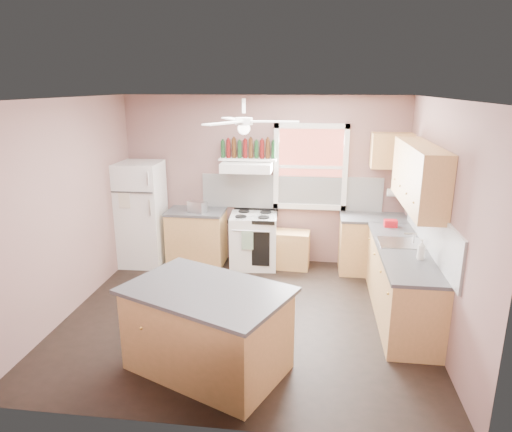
# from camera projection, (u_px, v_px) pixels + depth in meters

# --- Properties ---
(floor) EXTENTS (4.50, 4.50, 0.00)m
(floor) POSITION_uv_depth(u_px,v_px,m) (245.00, 316.00, 5.84)
(floor) COLOR black
(floor) RESTS_ON ground
(ceiling) EXTENTS (4.50, 4.50, 0.00)m
(ceiling) POSITION_uv_depth(u_px,v_px,m) (244.00, 99.00, 5.09)
(ceiling) COLOR white
(ceiling) RESTS_ON ground
(wall_back) EXTENTS (4.50, 0.05, 2.70)m
(wall_back) POSITION_uv_depth(u_px,v_px,m) (264.00, 181.00, 7.39)
(wall_back) COLOR #805D57
(wall_back) RESTS_ON ground
(wall_right) EXTENTS (0.05, 4.00, 2.70)m
(wall_right) POSITION_uv_depth(u_px,v_px,m) (442.00, 222.00, 5.18)
(wall_right) COLOR #805D57
(wall_right) RESTS_ON ground
(wall_left) EXTENTS (0.05, 4.00, 2.70)m
(wall_left) POSITION_uv_depth(u_px,v_px,m) (66.00, 208.00, 5.75)
(wall_left) COLOR #805D57
(wall_left) RESTS_ON ground
(backsplash_back) EXTENTS (2.90, 0.03, 0.55)m
(backsplash_back) POSITION_uv_depth(u_px,v_px,m) (291.00, 193.00, 7.35)
(backsplash_back) COLOR white
(backsplash_back) RESTS_ON wall_back
(backsplash_right) EXTENTS (0.03, 2.60, 0.55)m
(backsplash_right) POSITION_uv_depth(u_px,v_px,m) (430.00, 228.00, 5.52)
(backsplash_right) COLOR white
(backsplash_right) RESTS_ON wall_right
(window_view) EXTENTS (1.00, 0.02, 1.20)m
(window_view) POSITION_uv_depth(u_px,v_px,m) (310.00, 167.00, 7.19)
(window_view) COLOR brown
(window_view) RESTS_ON wall_back
(window_frame) EXTENTS (1.16, 0.07, 1.36)m
(window_frame) POSITION_uv_depth(u_px,v_px,m) (310.00, 167.00, 7.17)
(window_frame) COLOR white
(window_frame) RESTS_ON wall_back
(refrigerator) EXTENTS (0.74, 0.72, 1.68)m
(refrigerator) POSITION_uv_depth(u_px,v_px,m) (141.00, 214.00, 7.37)
(refrigerator) COLOR white
(refrigerator) RESTS_ON floor
(base_cabinet_left) EXTENTS (0.90, 0.60, 0.86)m
(base_cabinet_left) POSITION_uv_depth(u_px,v_px,m) (197.00, 238.00, 7.47)
(base_cabinet_left) COLOR #B3894A
(base_cabinet_left) RESTS_ON floor
(counter_left) EXTENTS (0.92, 0.62, 0.04)m
(counter_left) POSITION_uv_depth(u_px,v_px,m) (196.00, 212.00, 7.35)
(counter_left) COLOR #3E3E40
(counter_left) RESTS_ON base_cabinet_left
(toaster) EXTENTS (0.32, 0.25, 0.18)m
(toaster) POSITION_uv_depth(u_px,v_px,m) (197.00, 207.00, 7.21)
(toaster) COLOR silver
(toaster) RESTS_ON counter_left
(stove) EXTENTS (0.78, 0.70, 0.86)m
(stove) POSITION_uv_depth(u_px,v_px,m) (254.00, 240.00, 7.36)
(stove) COLOR white
(stove) RESTS_ON floor
(range_hood) EXTENTS (0.78, 0.50, 0.14)m
(range_hood) POSITION_uv_depth(u_px,v_px,m) (247.00, 167.00, 7.09)
(range_hood) COLOR white
(range_hood) RESTS_ON wall_back
(bottle_shelf) EXTENTS (0.90, 0.26, 0.03)m
(bottle_shelf) POSITION_uv_depth(u_px,v_px,m) (248.00, 159.00, 7.17)
(bottle_shelf) COLOR white
(bottle_shelf) RESTS_ON range_hood
(cart) EXTENTS (0.59, 0.41, 0.56)m
(cart) POSITION_uv_depth(u_px,v_px,m) (291.00, 251.00, 7.32)
(cart) COLOR #B3894A
(cart) RESTS_ON floor
(base_cabinet_corner) EXTENTS (1.00, 0.60, 0.86)m
(base_cabinet_corner) POSITION_uv_depth(u_px,v_px,m) (372.00, 245.00, 7.12)
(base_cabinet_corner) COLOR #B3894A
(base_cabinet_corner) RESTS_ON floor
(base_cabinet_right) EXTENTS (0.60, 2.20, 0.86)m
(base_cabinet_right) POSITION_uv_depth(u_px,v_px,m) (401.00, 283.00, 5.77)
(base_cabinet_right) COLOR #B3894A
(base_cabinet_right) RESTS_ON floor
(counter_corner) EXTENTS (1.02, 0.62, 0.04)m
(counter_corner) POSITION_uv_depth(u_px,v_px,m) (374.00, 218.00, 7.00)
(counter_corner) COLOR #3E3E40
(counter_corner) RESTS_ON base_cabinet_corner
(counter_right) EXTENTS (0.62, 2.22, 0.04)m
(counter_right) POSITION_uv_depth(u_px,v_px,m) (403.00, 250.00, 5.64)
(counter_right) COLOR #3E3E40
(counter_right) RESTS_ON base_cabinet_right
(sink) EXTENTS (0.55, 0.45, 0.03)m
(sink) POSITION_uv_depth(u_px,v_px,m) (400.00, 243.00, 5.83)
(sink) COLOR silver
(sink) RESTS_ON counter_right
(faucet) EXTENTS (0.03, 0.03, 0.14)m
(faucet) POSITION_uv_depth(u_px,v_px,m) (414.00, 238.00, 5.79)
(faucet) COLOR silver
(faucet) RESTS_ON sink
(upper_cabinet_right) EXTENTS (0.33, 1.80, 0.76)m
(upper_cabinet_right) POSITION_uv_depth(u_px,v_px,m) (419.00, 176.00, 5.57)
(upper_cabinet_right) COLOR #B3894A
(upper_cabinet_right) RESTS_ON wall_right
(upper_cabinet_corner) EXTENTS (0.60, 0.33, 0.52)m
(upper_cabinet_corner) POSITION_uv_depth(u_px,v_px,m) (392.00, 151.00, 6.82)
(upper_cabinet_corner) COLOR #B3894A
(upper_cabinet_corner) RESTS_ON wall_back
(paper_towel) EXTENTS (0.26, 0.12, 0.12)m
(paper_towel) POSITION_uv_depth(u_px,v_px,m) (396.00, 193.00, 7.01)
(paper_towel) COLOR white
(paper_towel) RESTS_ON wall_back
(island) EXTENTS (1.76, 1.48, 0.86)m
(island) POSITION_uv_depth(u_px,v_px,m) (207.00, 331.00, 4.65)
(island) COLOR #B3894A
(island) RESTS_ON floor
(island_top) EXTENTS (1.88, 1.60, 0.04)m
(island_top) POSITION_uv_depth(u_px,v_px,m) (206.00, 291.00, 4.53)
(island_top) COLOR #3E3E40
(island_top) RESTS_ON island
(ceiling_fan_hub) EXTENTS (0.20, 0.20, 0.08)m
(ceiling_fan_hub) POSITION_uv_depth(u_px,v_px,m) (244.00, 121.00, 5.16)
(ceiling_fan_hub) COLOR white
(ceiling_fan_hub) RESTS_ON ceiling
(soap_bottle) EXTENTS (0.13, 0.13, 0.24)m
(soap_bottle) POSITION_uv_depth(u_px,v_px,m) (421.00, 250.00, 5.25)
(soap_bottle) COLOR silver
(soap_bottle) RESTS_ON counter_right
(red_caddy) EXTENTS (0.18, 0.12, 0.10)m
(red_caddy) POSITION_uv_depth(u_px,v_px,m) (391.00, 223.00, 6.48)
(red_caddy) COLOR #B60F18
(red_caddy) RESTS_ON counter_right
(wine_bottles) EXTENTS (0.86, 0.06, 0.31)m
(wine_bottles) POSITION_uv_depth(u_px,v_px,m) (248.00, 149.00, 7.13)
(wine_bottles) COLOR #143819
(wine_bottles) RESTS_ON bottle_shelf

